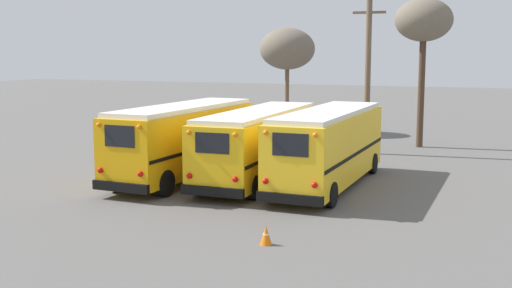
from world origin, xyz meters
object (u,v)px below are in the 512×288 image
Objects in this scene: school_bus_0 at (184,139)px; bare_tree_1 at (424,22)px; bare_tree_0 at (287,49)px; utility_pole at (368,72)px; traffic_cone at (266,235)px; school_bus_1 at (260,142)px; school_bus_2 at (329,145)px.

school_bus_0 is 17.09m from bare_tree_1.
school_bus_0 is 18.13m from bare_tree_0.
utility_pole is 15.32× the size of traffic_cone.
school_bus_1 is at bearing -107.33° from utility_pole.
school_bus_2 is 1.13× the size of utility_pole.
school_bus_1 is 17.65m from bare_tree_0.
bare_tree_1 is (5.28, 12.69, 5.64)m from school_bus_1.
traffic_cone is at bearing -67.43° from school_bus_1.
school_bus_0 reaches higher than school_bus_1.
school_bus_1 is 14.86m from bare_tree_1.
school_bus_2 is 8.83m from traffic_cone.
bare_tree_1 is at bearing -21.82° from bare_tree_0.
bare_tree_1 reaches higher than traffic_cone.
school_bus_2 is 1.36× the size of bare_tree_0.
school_bus_0 is at bearing -172.82° from school_bus_2.
bare_tree_0 is at bearing 134.08° from utility_pole.
school_bus_1 is (3.22, 1.07, -0.12)m from school_bus_0.
school_bus_2 is 17.26× the size of traffic_cone.
bare_tree_0 is (-1.22, 17.65, 3.99)m from school_bus_0.
traffic_cone is (3.72, -8.95, -1.40)m from school_bus_1.
bare_tree_0 reaches higher than school_bus_2.
utility_pole is at bearing 72.67° from school_bus_1.
bare_tree_0 is at bearing 107.71° from traffic_cone.
school_bus_1 is at bearing 18.35° from school_bus_0.
school_bus_1 is 18.02× the size of traffic_cone.
bare_tree_0 is at bearing 93.94° from school_bus_0.
traffic_cone is at bearing -72.29° from bare_tree_0.
traffic_cone is (6.94, -7.88, -1.52)m from school_bus_0.
traffic_cone is at bearing -48.65° from school_bus_0.
bare_tree_0 is (-7.65, 16.84, 4.04)m from school_bus_2.
school_bus_1 is 3.23m from school_bus_2.
utility_pole is 10.52m from bare_tree_0.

